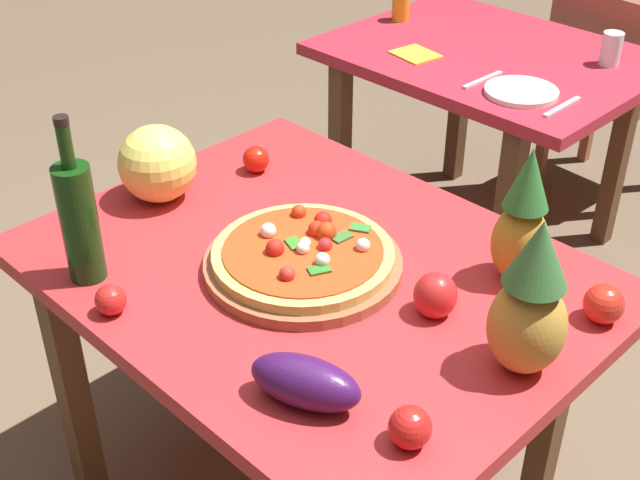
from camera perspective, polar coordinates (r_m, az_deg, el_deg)
name	(u,v)px	position (r m, az deg, el deg)	size (l,w,h in m)	color
display_table	(313,301)	(1.85, -0.45, -4.10)	(1.17, 0.90, 0.75)	brown
background_table	(487,82)	(3.00, 11.13, 10.34)	(1.04, 0.81, 0.75)	brown
dining_chair	(603,83)	(3.51, 18.42, 9.95)	(0.43, 0.43, 0.85)	#975638
pizza_board	(303,264)	(1.78, -1.14, -1.63)	(0.42, 0.42, 0.03)	#975638
pizza	(304,252)	(1.77, -1.09, -0.83)	(0.38, 0.38, 0.06)	#D2B458
wine_bottle	(79,220)	(1.76, -15.81, 1.32)	(0.08, 0.08, 0.36)	#11370E
pineapple_left	(522,222)	(1.74, 13.38, 1.16)	(0.11, 0.11, 0.30)	#AF8129
pineapple_right	(530,305)	(1.51, 13.88, -4.24)	(0.14, 0.14, 0.31)	#C18936
melon	(157,164)	(2.03, -10.82, 5.04)	(0.18, 0.18, 0.18)	#F1E061
bell_pepper	(435,295)	(1.66, 7.72, -3.68)	(0.09, 0.09, 0.09)	red
eggplant	(305,382)	(1.45, -0.99, -9.46)	(0.20, 0.09, 0.09)	#3C144E
tomato_at_corner	(604,304)	(1.72, 18.44, -4.08)	(0.08, 0.08, 0.08)	red
tomato_by_bottle	(111,300)	(1.70, -13.82, -3.90)	(0.06, 0.06, 0.06)	red
tomato_near_board	(256,159)	(2.14, -4.31, 5.40)	(0.07, 0.07, 0.07)	red
tomato_beside_pepper	(410,427)	(1.40, 6.04, -12.35)	(0.07, 0.07, 0.07)	red
drinking_glass_juice	(401,5)	(3.19, 5.42, 15.34)	(0.06, 0.06, 0.11)	orange
drinking_glass_water	(611,49)	(2.93, 18.89, 12.01)	(0.06, 0.06, 0.11)	silver
dinner_plate	(521,92)	(2.64, 13.31, 9.63)	(0.22, 0.22, 0.02)	white
fork_utensil	(483,80)	(2.71, 10.82, 10.47)	(0.02, 0.18, 0.01)	silver
knife_utensil	(562,107)	(2.58, 15.88, 8.56)	(0.02, 0.18, 0.01)	silver
napkin_folded	(415,54)	(2.89, 6.40, 12.23)	(0.14, 0.12, 0.01)	yellow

